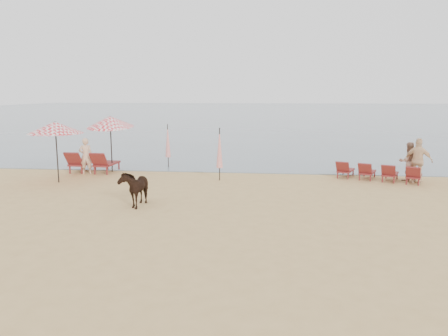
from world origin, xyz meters
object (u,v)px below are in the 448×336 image
Objects in this scene: beachgoer_left at (86,156)px; beachgoer_right_b at (418,161)px; umbrella_closed_right at (220,148)px; umbrella_open_left_a at (55,128)px; umbrella_open_left_b at (110,122)px; umbrella_closed_left at (168,141)px; cow at (135,187)px; lounger_cluster_right at (378,172)px; beachgoer_right_a at (408,161)px; lounger_cluster_left at (92,162)px.

beachgoer_left is 0.89× the size of beachgoer_right_b.
beachgoer_left is (-6.33, 0.83, -0.56)m from umbrella_closed_right.
umbrella_open_left_b reaches higher than umbrella_open_left_a.
beachgoer_left is at bearing -147.55° from umbrella_closed_left.
umbrella_open_left_a is 1.75× the size of cow.
lounger_cluster_right is 1.33× the size of umbrella_open_left_b.
beachgoer_right_a is at bearing 165.78° from beachgoer_left.
umbrella_open_left_b is 1.88× the size of cow.
umbrella_open_left_a is (-0.49, -2.38, 1.81)m from lounger_cluster_left.
beachgoer_right_b is (0.25, -0.49, 0.11)m from beachgoer_right_a.
umbrella_open_left_a is 0.93× the size of umbrella_open_left_b.
umbrella_open_left_a is 2.50m from beachgoer_left.
umbrella_open_left_b is 1.66× the size of beachgoer_right_a.
lounger_cluster_right is 2.51× the size of cow.
umbrella_closed_right reaches higher than lounger_cluster_left.
umbrella_open_left_a is at bearing -98.42° from lounger_cluster_left.
cow is at bearing 49.69° from beachgoer_right_b.
umbrella_closed_right is at bearing -22.18° from umbrella_open_left_b.
umbrella_open_left_b reaches higher than umbrella_closed_left.
beachgoer_left reaches higher than cow.
beachgoer_right_b is at bearing 2.11° from umbrella_closed_right.
cow is at bearing -24.57° from umbrella_open_left_a.
beachgoer_right_a is (1.25, 0.13, 0.46)m from lounger_cluster_right.
cow is at bearing -128.29° from lounger_cluster_right.
beachgoer_left is 14.62m from beachgoer_right_b.
beachgoer_left is at bearing 129.40° from cow.
umbrella_open_left_b is at bearing -15.60° from beachgoer_right_a.
cow is (0.66, -7.52, -0.73)m from umbrella_closed_left.
beachgoer_left is 14.36m from beachgoer_right_a.
umbrella_closed_left is at bearing 11.70° from beachgoer_right_b.
umbrella_open_left_a reaches higher than lounger_cluster_left.
beachgoer_left is (-3.37, -2.14, -0.51)m from umbrella_closed_left.
beachgoer_right_b is at bearing 27.16° from cow.
umbrella_closed_left reaches higher than beachgoer_left.
lounger_cluster_left is 3.03m from umbrella_open_left_a.
umbrella_open_left_b is at bearing 164.18° from umbrella_closed_right.
beachgoer_left is at bearing 92.52° from umbrella_open_left_a.
lounger_cluster_left is at bearing 168.90° from umbrella_closed_right.
umbrella_closed_right is 5.15m from cow.
umbrella_closed_left is 4.03m from beachgoer_left.
lounger_cluster_left is 2.10m from umbrella_open_left_b.
lounger_cluster_right is 6.88m from umbrella_closed_right.
beachgoer_right_a is (10.99, -2.18, -0.52)m from umbrella_closed_left.
umbrella_open_left_b is (-12.13, 0.86, 2.02)m from lounger_cluster_right.
umbrella_open_left_a is at bearing 30.67° from beachgoer_right_b.
umbrella_closed_left is 1.16× the size of beachgoer_right_b.
beachgoer_right_a is at bearing 1.55° from lounger_cluster_left.
umbrella_open_left_a is 1.36× the size of beachgoer_right_b.
umbrella_closed_left is (2.40, 1.46, -1.04)m from umbrella_open_left_b.
beachgoer_left is (-4.03, 5.37, 0.22)m from cow.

